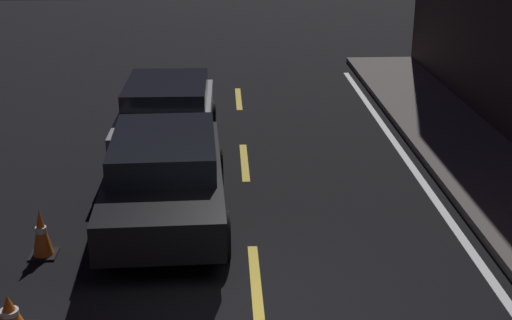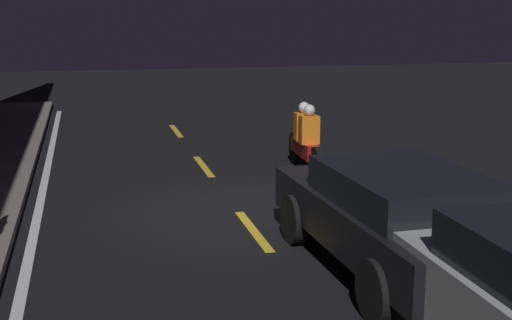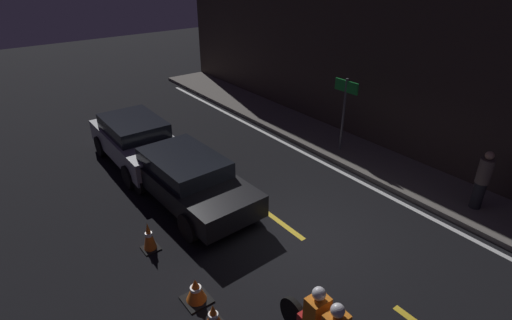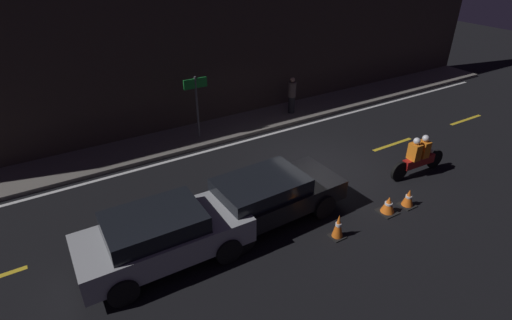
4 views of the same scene
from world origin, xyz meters
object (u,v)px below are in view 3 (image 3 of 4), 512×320
at_px(hatchback_silver, 137,140).
at_px(traffic_cone_mid, 196,290).
at_px(traffic_cone_near, 149,236).
at_px(pedestrian, 482,180).
at_px(van_black, 188,178).
at_px(traffic_cone_far, 213,317).
at_px(shop_sign, 345,101).

relative_size(hatchback_silver, traffic_cone_mid, 7.70).
xyz_separation_m(hatchback_silver, traffic_cone_near, (4.18, -1.50, -0.43)).
xyz_separation_m(traffic_cone_mid, pedestrian, (1.73, 7.20, 0.69)).
xyz_separation_m(van_black, traffic_cone_far, (3.88, -1.66, -0.47)).
bearing_deg(van_black, hatchback_silver, -178.85).
xyz_separation_m(traffic_cone_near, pedestrian, (3.68, 7.28, 0.60)).
bearing_deg(traffic_cone_near, shop_sign, 96.29).
bearing_deg(shop_sign, traffic_cone_mid, -68.76).
relative_size(traffic_cone_mid, pedestrian, 0.33).
distance_m(van_black, traffic_cone_far, 4.25).
height_order(pedestrian, shop_sign, shop_sign).
bearing_deg(hatchback_silver, traffic_cone_far, -11.77).
bearing_deg(van_black, traffic_cone_mid, -28.80).
xyz_separation_m(hatchback_silver, pedestrian, (7.85, 5.78, 0.17)).
distance_m(pedestrian, shop_sign, 4.55).
xyz_separation_m(hatchback_silver, traffic_cone_mid, (6.13, -1.42, -0.52)).
bearing_deg(pedestrian, hatchback_silver, -143.64).
distance_m(traffic_cone_mid, pedestrian, 7.44).
height_order(traffic_cone_mid, traffic_cone_far, traffic_cone_far).
distance_m(traffic_cone_near, traffic_cone_far, 2.70).
height_order(hatchback_silver, van_black, hatchback_silver).
relative_size(van_black, traffic_cone_far, 7.88).
height_order(traffic_cone_near, pedestrian, pedestrian).
xyz_separation_m(traffic_cone_near, traffic_cone_mid, (1.95, 0.08, -0.10)).
bearing_deg(hatchback_silver, van_black, 3.62).
height_order(van_black, shop_sign, shop_sign).
relative_size(van_black, traffic_cone_near, 6.08).
distance_m(hatchback_silver, traffic_cone_near, 4.46).
relative_size(van_black, shop_sign, 1.82).
xyz_separation_m(hatchback_silver, traffic_cone_far, (6.88, -1.50, -0.51)).
distance_m(van_black, traffic_cone_near, 2.08).
relative_size(van_black, pedestrian, 2.75).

